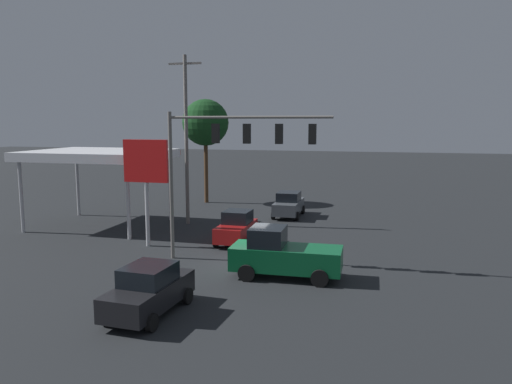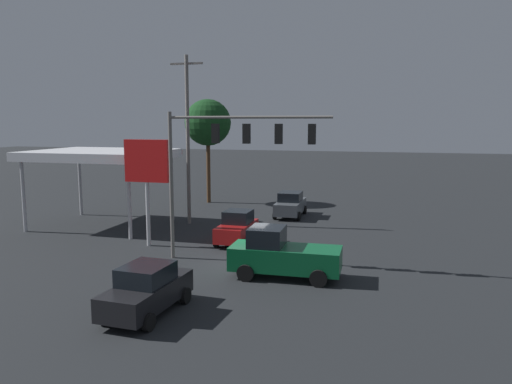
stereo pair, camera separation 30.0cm
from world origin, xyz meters
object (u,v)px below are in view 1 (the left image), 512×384
at_px(street_tree, 205,123).
at_px(sedan_waiting, 289,204).
at_px(price_sign, 146,167).
at_px(utility_pole, 186,137).
at_px(hatchback_crossing, 237,228).
at_px(traffic_signal_assembly, 231,148).
at_px(sedan_far, 149,290).
at_px(pickup_parked, 283,255).

bearing_deg(street_tree, sedan_waiting, 150.78).
distance_m(price_sign, sedan_waiting, 13.45).
height_order(utility_pole, hatchback_crossing, utility_pole).
xyz_separation_m(hatchback_crossing, sedan_waiting, (-1.47, -9.21, 0.00)).
xyz_separation_m(traffic_signal_assembly, hatchback_crossing, (0.96, -4.09, -5.06)).
bearing_deg(sedan_far, price_sign, -149.51).
bearing_deg(pickup_parked, price_sign, -24.81).
bearing_deg(hatchback_crossing, traffic_signal_assembly, 13.82).
distance_m(hatchback_crossing, sedan_far, 11.68).
bearing_deg(sedan_far, utility_pole, -159.06).
xyz_separation_m(traffic_signal_assembly, street_tree, (8.04, -18.08, 1.20)).
height_order(price_sign, hatchback_crossing, price_sign).
bearing_deg(sedan_waiting, street_tree, -119.76).
distance_m(traffic_signal_assembly, pickup_parked, 6.09).
bearing_deg(sedan_waiting, hatchback_crossing, -9.57).
bearing_deg(sedan_far, street_tree, -160.96).
distance_m(traffic_signal_assembly, sedan_waiting, 14.24).
distance_m(utility_pole, price_sign, 6.88).
bearing_deg(traffic_signal_assembly, sedan_far, 82.85).
xyz_separation_m(sedan_waiting, street_tree, (8.55, -4.78, 6.26)).
xyz_separation_m(traffic_signal_assembly, pickup_parked, (-3.12, 1.83, -4.90)).
bearing_deg(pickup_parked, utility_pole, -50.43).
relative_size(price_sign, sedan_far, 1.40).
bearing_deg(sedan_far, hatchback_crossing, -176.36).
xyz_separation_m(pickup_parked, street_tree, (11.16, -19.92, 6.10)).
bearing_deg(pickup_parked, traffic_signal_assembly, -31.71).
bearing_deg(street_tree, hatchback_crossing, 116.84).
bearing_deg(pickup_parked, hatchback_crossing, -56.73).
bearing_deg(street_tree, traffic_signal_assembly, 113.97).
distance_m(hatchback_crossing, pickup_parked, 7.19).
xyz_separation_m(price_sign, hatchback_crossing, (-4.89, -2.02, -3.79)).
xyz_separation_m(traffic_signal_assembly, utility_pole, (6.06, -8.78, 0.26)).
height_order(traffic_signal_assembly, sedan_far, traffic_signal_assembly).
bearing_deg(utility_pole, hatchback_crossing, 137.41).
distance_m(sedan_waiting, pickup_parked, 15.36).
xyz_separation_m(hatchback_crossing, pickup_parked, (-4.08, 5.92, 0.16)).
relative_size(price_sign, pickup_parked, 1.20).
relative_size(price_sign, street_tree, 0.68).
relative_size(utility_pole, street_tree, 1.28).
height_order(sedan_far, sedan_waiting, same).
height_order(utility_pole, price_sign, utility_pole).
xyz_separation_m(utility_pole, price_sign, (-0.21, 6.71, -1.53)).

